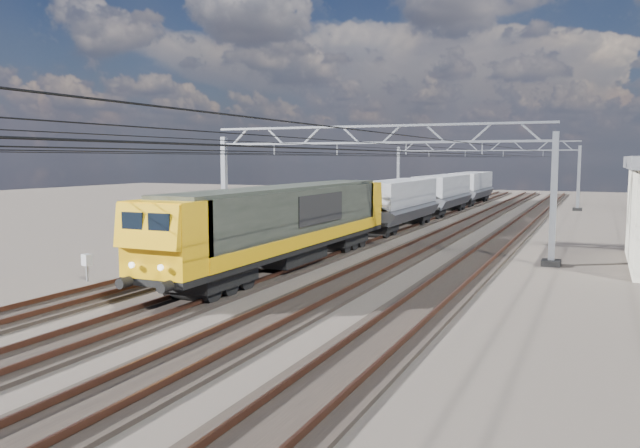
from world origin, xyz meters
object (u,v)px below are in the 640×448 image
at_px(catenary_gantry_far, 483,172).
at_px(hopper_wagon_mid, 443,191).
at_px(trackside_cabinet, 87,261).
at_px(hopper_wagon_lead, 398,200).
at_px(catenary_gantry_mid, 371,184).
at_px(locomotive, 287,221).
at_px(hopper_wagon_third, 471,185).

xyz_separation_m(catenary_gantry_far, hopper_wagon_mid, (-2.00, -10.23, -1.67)).
relative_size(hopper_wagon_mid, trackside_cabinet, 10.95).
distance_m(hopper_wagon_lead, trackside_cabinet, 24.87).
xyz_separation_m(catenary_gantry_mid, trackside_cabinet, (-8.52, -12.40, -3.01)).
height_order(catenary_gantry_far, hopper_wagon_lead, catenary_gantry_far).
xyz_separation_m(locomotive, trackside_cabinet, (-6.52, -6.27, -1.43)).
height_order(catenary_gantry_mid, catenary_gantry_far, same).
relative_size(locomotive, hopper_wagon_third, 1.62).
distance_m(hopper_wagon_third, trackside_cabinet, 52.78).
relative_size(catenary_gantry_far, trackside_cabinet, 16.77).
height_order(catenary_gantry_far, hopper_wagon_third, catenary_gantry_far).
relative_size(catenary_gantry_mid, trackside_cabinet, 16.77).
relative_size(hopper_wagon_lead, trackside_cabinet, 10.95).
relative_size(hopper_wagon_lead, hopper_wagon_mid, 1.00).
relative_size(locomotive, hopper_wagon_mid, 1.62).
bearing_deg(catenary_gantry_mid, trackside_cabinet, -124.51).
bearing_deg(catenary_gantry_far, trackside_cabinet, -99.99).
bearing_deg(catenary_gantry_far, locomotive, -92.72).
xyz_separation_m(catenary_gantry_mid, locomotive, (-2.00, -6.13, -1.58)).
bearing_deg(hopper_wagon_lead, catenary_gantry_mid, -80.19).
xyz_separation_m(locomotive, hopper_wagon_third, (-0.00, 46.10, -0.09)).
bearing_deg(catenary_gantry_mid, hopper_wagon_third, 92.87).
height_order(catenary_gantry_far, locomotive, catenary_gantry_far).
bearing_deg(catenary_gantry_mid, locomotive, -108.08).
distance_m(hopper_wagon_mid, hopper_wagon_third, 14.20).
relative_size(hopper_wagon_lead, hopper_wagon_third, 1.00).
bearing_deg(trackside_cabinet, catenary_gantry_far, 93.58).
relative_size(catenary_gantry_mid, catenary_gantry_far, 1.00).
distance_m(catenary_gantry_far, hopper_wagon_mid, 10.56).
distance_m(catenary_gantry_far, hopper_wagon_lead, 24.57).
bearing_deg(hopper_wagon_third, trackside_cabinet, -97.10).
xyz_separation_m(hopper_wagon_lead, hopper_wagon_mid, (0.00, 14.20, 0.00)).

